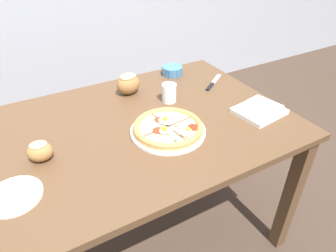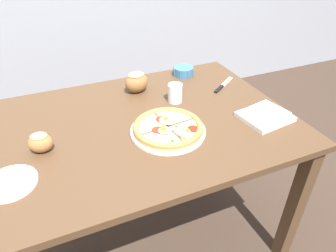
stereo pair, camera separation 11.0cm
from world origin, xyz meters
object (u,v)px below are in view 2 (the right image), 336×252
Objects in this scene: napkin_folded at (265,115)px; knife_main at (223,85)px; dining_table at (143,140)px; side_saucer at (11,183)px; ramekin_bowl at (183,71)px; pizza at (168,128)px; bread_piece_near at (137,82)px; bread_piece_mid at (40,142)px; water_glass at (175,94)px.

knife_main is (0.00, 0.34, -0.01)m from napkin_folded.
dining_table is 0.56m from side_saucer.
ramekin_bowl is 0.24m from knife_main.
side_saucer is (-1.01, 0.00, -0.01)m from napkin_folded.
napkin_folded is 1.01m from side_saucer.
pizza reaches higher than side_saucer.
dining_table is 0.32m from bread_piece_near.
dining_table is at bearing 6.26° from bread_piece_mid.
pizza is at bearing 170.56° from napkin_folded.
knife_main reaches higher than dining_table.
side_saucer is (-0.11, -0.14, -0.04)m from bread_piece_mid.
bread_piece_mid is 0.57× the size of knife_main.
napkin_folded is 2.20× the size of bread_piece_mid.
napkin_folded is at bearing -20.63° from dining_table.
bread_piece_near reaches higher than knife_main.
ramekin_bowl is at bearing 16.50° from bread_piece_near.
bread_piece_mid reaches higher than knife_main.
bread_piece_near is (-0.43, 0.46, 0.04)m from napkin_folded.
bread_piece_near is (-0.30, -0.09, 0.03)m from ramekin_bowl.
pizza reaches higher than ramekin_bowl.
water_glass is (-0.16, -0.25, 0.01)m from ramekin_bowl.
water_glass reaches higher than bread_piece_mid.
bread_piece_mid is (-0.40, -0.04, 0.14)m from dining_table.
side_saucer is (-0.71, -0.29, -0.03)m from water_glass.
side_saucer is (-1.01, -0.34, 0.00)m from knife_main.
bread_piece_mid is 1.14× the size of water_glass.
ramekin_bowl is at bearing 56.93° from water_glass.
water_glass is at bearing 13.75° from bread_piece_mid.
bread_piece_near reaches higher than bread_piece_mid.
bread_piece_mid reaches higher than napkin_folded.
bread_piece_mid is at bearing 171.00° from napkin_folded.
bread_piece_near is at bearing 133.41° from napkin_folded.
dining_table is 0.54m from napkin_folded.
napkin_folded reaches higher than side_saucer.
ramekin_bowl is 0.56m from napkin_folded.
bread_piece_mid reaches higher than side_saucer.
dining_table is 10.07× the size of bread_piece_near.
bread_piece_mid reaches higher than dining_table.
ramekin_bowl is 0.87m from bread_piece_mid.
water_glass reaches higher than pizza.
dining_table is at bearing 121.75° from pizza.
water_glass is at bearing 21.94° from side_saucer.
pizza is at bearing -58.25° from dining_table.
napkin_folded is (0.13, -0.54, -0.01)m from ramekin_bowl.
ramekin_bowl is 0.66× the size of knife_main.
bread_piece_near is at bearing 37.93° from side_saucer.
dining_table is at bearing -152.73° from water_glass.
bread_piece_mid is 0.93m from knife_main.
water_glass reaches higher than side_saucer.
ramekin_bowl is 1.17× the size of bread_piece_mid.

